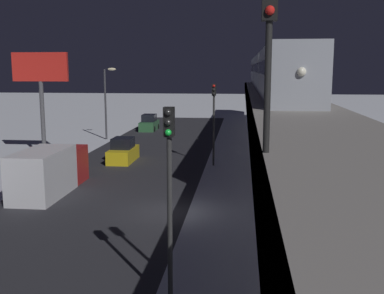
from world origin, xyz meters
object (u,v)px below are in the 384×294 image
object	(u,v)px
subway_train	(269,71)
commercial_billboard	(41,77)
traffic_light_near	(169,179)
sedan_green	(149,124)
delivery_van	(50,171)
sedan_yellow	(123,152)
traffic_light_mid	(214,112)
rail_signal	(269,37)

from	to	relation	value
subway_train	commercial_billboard	xyz separation A→B (m)	(19.70, 12.49, -0.48)
traffic_light_near	sedan_green	bearing A→B (deg)	-77.78
sedan_green	delivery_van	bearing A→B (deg)	89.62
sedan_yellow	traffic_light_mid	xyz separation A→B (m)	(-7.50, 0.87, 3.40)
traffic_light_near	traffic_light_mid	bearing A→B (deg)	-90.00
rail_signal	sedan_yellow	xyz separation A→B (m)	(10.28, -25.65, -7.46)
subway_train	traffic_light_mid	size ratio (longest dim) A/B	8.67
delivery_van	commercial_billboard	world-z (taller)	commercial_billboard
sedan_green	subway_train	bearing A→B (deg)	156.28
rail_signal	delivery_van	bearing A→B (deg)	-51.75
subway_train	commercial_billboard	distance (m)	23.33
rail_signal	traffic_light_near	size ratio (longest dim) A/B	0.62
rail_signal	delivery_van	xyz separation A→B (m)	(12.28, -15.58, -6.91)
rail_signal	traffic_light_near	bearing A→B (deg)	-42.83
subway_train	delivery_van	world-z (taller)	subway_train
sedan_yellow	traffic_light_near	xyz separation A→B (m)	(-7.50, 23.07, 3.40)
sedan_green	delivery_van	xyz separation A→B (m)	(0.20, 29.93, 0.56)
subway_train	delivery_van	xyz separation A→B (m)	(14.47, 23.66, -5.96)
sedan_green	traffic_light_mid	bearing A→B (deg)	114.17
subway_train	sedan_yellow	size ratio (longest dim) A/B	13.51
sedan_yellow	delivery_van	xyz separation A→B (m)	(2.00, 10.07, 0.55)
rail_signal	sedan_yellow	bearing A→B (deg)	-68.15
sedan_yellow	delivery_van	world-z (taller)	delivery_van
commercial_billboard	delivery_van	bearing A→B (deg)	115.11
sedan_green	sedan_yellow	size ratio (longest dim) A/B	1.06
traffic_light_near	commercial_billboard	distance (m)	28.43
subway_train	commercial_billboard	bearing A→B (deg)	32.38
traffic_light_near	traffic_light_mid	world-z (taller)	same
traffic_light_mid	commercial_billboard	bearing A→B (deg)	-7.60
delivery_van	commercial_billboard	size ratio (longest dim) A/B	0.83
subway_train	traffic_light_near	distance (m)	37.12
sedan_green	traffic_light_near	world-z (taller)	traffic_light_near
rail_signal	sedan_yellow	distance (m)	28.62
sedan_green	rail_signal	bearing A→B (deg)	104.87
subway_train	traffic_light_mid	distance (m)	15.60
rail_signal	sedan_green	world-z (taller)	rail_signal
traffic_light_near	commercial_billboard	size ratio (longest dim) A/B	0.72
sedan_green	commercial_billboard	bearing A→B (deg)	73.84
rail_signal	subway_train	bearing A→B (deg)	-93.18
traffic_light_mid	commercial_billboard	world-z (taller)	commercial_billboard
sedan_yellow	traffic_light_near	size ratio (longest dim) A/B	0.64
delivery_van	sedan_yellow	bearing A→B (deg)	-101.23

